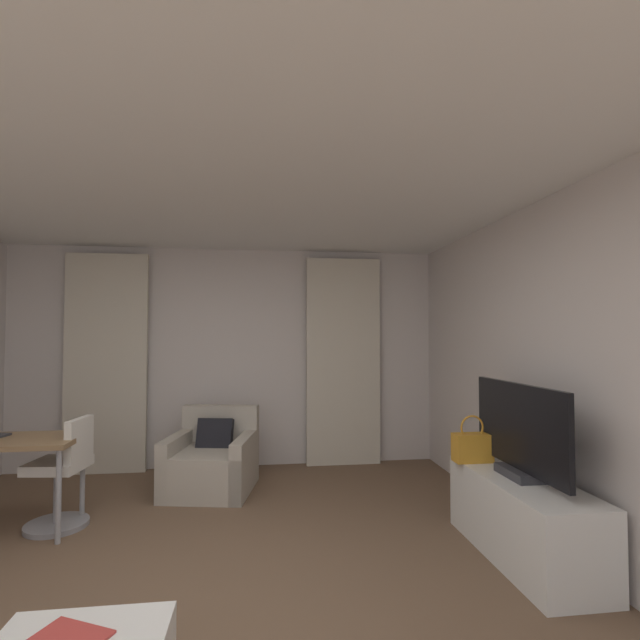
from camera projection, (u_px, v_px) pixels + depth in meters
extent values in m
plane|color=brown|center=(190.00, 622.00, 2.49)|extent=(12.00, 12.00, 0.00)
cube|color=silver|center=(229.00, 357.00, 5.54)|extent=(5.12, 0.06, 2.60)
cube|color=silver|center=(608.00, 377.00, 2.87)|extent=(0.06, 6.12, 2.60)
cube|color=white|center=(195.00, 145.00, 2.59)|extent=(5.12, 6.12, 0.06)
cube|color=beige|center=(106.00, 362.00, 5.23)|extent=(0.90, 0.06, 2.50)
cube|color=beige|center=(343.00, 361.00, 5.59)|extent=(0.90, 0.06, 2.50)
cube|color=#B2A899|center=(211.00, 470.00, 4.59)|extent=(0.95, 0.97, 0.42)
cube|color=#B2A899|center=(221.00, 423.00, 4.95)|extent=(0.82, 0.29, 0.39)
cube|color=#B2A899|center=(245.00, 464.00, 4.57)|extent=(0.27, 0.85, 0.56)
cube|color=#B2A899|center=(177.00, 463.00, 4.61)|extent=(0.27, 0.85, 0.56)
cube|color=black|center=(215.00, 436.00, 4.73)|extent=(0.39, 0.26, 0.37)
cylinder|color=#99999E|center=(83.00, 477.00, 3.91)|extent=(0.04, 0.04, 0.70)
cylinder|color=#99999E|center=(58.00, 496.00, 3.44)|extent=(0.04, 0.04, 0.70)
cylinder|color=gray|center=(57.00, 499.00, 3.73)|extent=(0.06, 0.06, 0.46)
cylinder|color=gray|center=(57.00, 525.00, 3.72)|extent=(0.48, 0.48, 0.04)
cube|color=silver|center=(58.00, 465.00, 3.74)|extent=(0.45, 0.45, 0.08)
cube|color=silver|center=(79.00, 439.00, 3.75)|extent=(0.10, 0.36, 0.34)
cube|color=#B73833|center=(67.00, 640.00, 1.73)|extent=(0.34, 0.30, 0.01)
cube|color=white|center=(522.00, 518.00, 3.21)|extent=(0.50, 1.30, 0.55)
cube|color=#333338|center=(520.00, 473.00, 3.25)|extent=(0.20, 0.36, 0.06)
cube|color=black|center=(519.00, 426.00, 3.26)|extent=(0.04, 1.12, 0.60)
cube|color=orange|center=(472.00, 448.00, 3.66)|extent=(0.30, 0.14, 0.22)
torus|color=orange|center=(472.00, 427.00, 3.66)|extent=(0.20, 0.02, 0.20)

